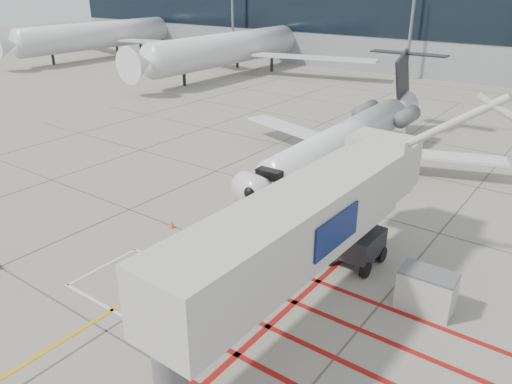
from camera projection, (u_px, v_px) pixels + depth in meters
The scene contains 10 objects.
ground_plane at pixel (178, 285), 22.62m from camera, with size 260.00×260.00×0.00m, color gray.
regional_jet at pixel (333, 127), 33.52m from camera, with size 21.48×27.09×7.10m, color white, non-canonical shape.
jet_bridge at pixel (290, 242), 18.71m from camera, with size 8.71×18.39×7.36m, color silver, non-canonical shape.
pushback_tug at pixel (217, 283), 21.59m from camera, with size 2.25×1.41×1.31m, color maroon, non-canonical shape.
baggage_cart at pixel (262, 213), 28.22m from camera, with size 1.81×1.14×1.14m, color #595A5F, non-canonical shape.
ground_power_unit at pixel (426, 291), 20.65m from camera, with size 2.24×1.31×1.77m, color #BBB9B1, non-canonical shape.
cone_nose at pixel (172, 224), 27.69m from camera, with size 0.31×0.31×0.43m, color orange.
cone_side at pixel (330, 225), 27.46m from camera, with size 0.41×0.41×0.57m, color #E2600B.
bg_aircraft_a at pixel (116, 16), 86.46m from camera, with size 39.47×43.86×13.16m, color silver, non-canonical shape.
bg_aircraft_b at pixel (245, 26), 71.11m from camera, with size 38.71×43.01×12.90m, color silver, non-canonical shape.
Camera 1 is at (14.16, -13.28, 12.84)m, focal length 35.00 mm.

